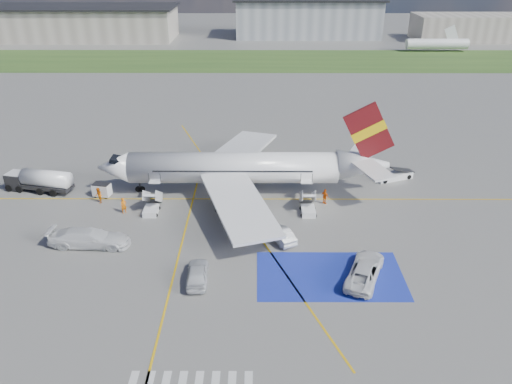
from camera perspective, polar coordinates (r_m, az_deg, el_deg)
ground at (r=51.85m, az=-3.22°, el=-6.89°), size 400.00×400.00×0.00m
grass_strip at (r=141.17m, az=-1.09°, el=14.80°), size 400.00×30.00×0.01m
taxiway_line_main at (r=62.21m, az=-2.63°, el=-0.81°), size 120.00×0.20×0.01m
taxiway_line_cross at (r=44.48m, az=-10.57°, el=-13.86°), size 0.20×60.00×0.01m
taxiway_line_diag at (r=62.21m, az=-2.63°, el=-0.81°), size 20.71×56.45×0.01m
staging_box at (r=48.96m, az=8.45°, el=-9.41°), size 14.00×8.00×0.01m
terminal_west at (r=184.20m, az=-19.13°, el=17.76°), size 60.00×22.00×10.00m
terminal_centre at (r=180.45m, az=5.91°, el=19.15°), size 48.00×18.00×12.00m
terminal_east at (r=187.36m, az=23.85°, el=16.82°), size 40.00×16.00×8.00m
airliner at (r=62.50m, az=-1.23°, el=2.79°), size 36.81×32.95×11.92m
airstairs_fwd at (r=60.24m, az=-11.85°, el=-1.69°), size 1.90×5.20×3.60m
airstairs_aft at (r=59.23m, az=5.95°, el=-1.74°), size 1.90×5.20×3.60m
fuel_tanker at (r=69.43m, az=-23.49°, el=1.04°), size 8.91×4.13×2.95m
gpu_cart at (r=65.40m, az=-17.19°, el=0.16°), size 2.35×1.76×1.77m
belt_loader at (r=69.91m, az=15.49°, el=1.77°), size 5.64×3.53×1.64m
car_silver_a at (r=47.62m, az=-6.72°, el=-9.20°), size 2.20×5.04×1.69m
car_silver_b at (r=53.41m, az=2.75°, el=-4.81°), size 3.60×4.87×1.53m
van_white_a at (r=48.71m, az=12.37°, el=-8.46°), size 4.67×6.33×2.16m
van_white_b at (r=55.04m, az=-18.58°, el=-4.71°), size 6.54×2.93×2.51m
crew_fwd at (r=60.58m, az=-14.88°, el=-1.50°), size 0.85×0.81×1.95m
crew_nose at (r=63.86m, az=-17.55°, el=-0.37°), size 1.03×1.15×1.95m
crew_aft at (r=61.20m, az=7.88°, el=-0.51°), size 1.10×1.18×1.95m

